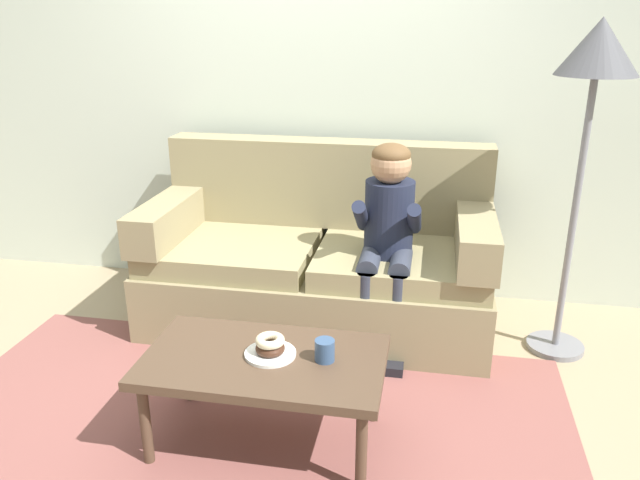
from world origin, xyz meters
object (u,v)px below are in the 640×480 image
(couch, at_px, (319,262))
(donut, at_px, (270,348))
(toy_controller, at_px, (188,387))
(person_child, at_px, (388,228))
(mug, at_px, (325,350))
(coffee_table, at_px, (264,366))
(floor_lamp, at_px, (595,77))

(couch, bearing_deg, donut, -89.30)
(donut, xyz_separation_m, toy_controller, (-0.49, 0.26, -0.42))
(person_child, distance_m, mug, 0.96)
(coffee_table, xyz_separation_m, floor_lamp, (1.34, 1.04, 1.07))
(person_child, height_order, toy_controller, person_child)
(donut, bearing_deg, coffee_table, -141.01)
(couch, relative_size, toy_controller, 8.50)
(coffee_table, bearing_deg, donut, 38.99)
(couch, height_order, person_child, person_child)
(couch, relative_size, person_child, 1.74)
(person_child, relative_size, floor_lamp, 0.65)
(couch, distance_m, donut, 1.14)
(couch, height_order, donut, couch)
(coffee_table, bearing_deg, mug, 4.96)
(donut, relative_size, mug, 1.33)
(donut, distance_m, floor_lamp, 1.94)
(coffee_table, height_order, donut, donut)
(toy_controller, bearing_deg, donut, -23.90)
(mug, distance_m, floor_lamp, 1.79)
(couch, bearing_deg, toy_controller, -118.57)
(couch, distance_m, person_child, 0.55)
(coffee_table, distance_m, person_child, 1.07)
(couch, height_order, toy_controller, couch)
(person_child, distance_m, floor_lamp, 1.21)
(couch, bearing_deg, person_child, -28.03)
(coffee_table, height_order, floor_lamp, floor_lamp)
(person_child, distance_m, donut, 1.03)
(toy_controller, distance_m, floor_lamp, 2.41)
(mug, bearing_deg, donut, -179.28)
(couch, bearing_deg, coffee_table, -90.45)
(coffee_table, height_order, mug, mug)
(donut, relative_size, toy_controller, 0.53)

